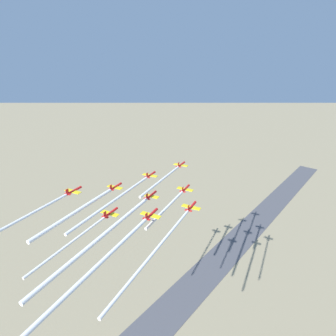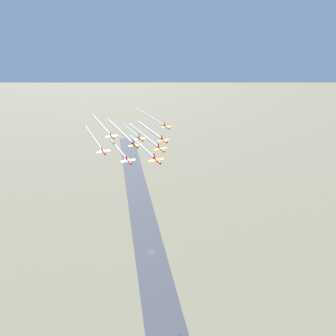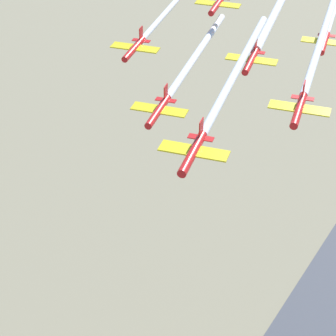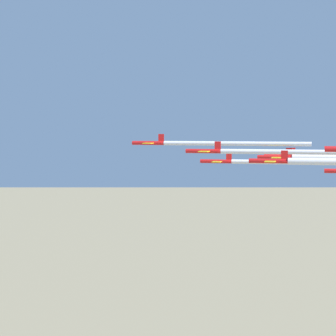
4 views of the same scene
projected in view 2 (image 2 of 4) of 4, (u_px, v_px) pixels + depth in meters
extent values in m
plane|color=gray|center=(151.00, 252.00, 192.88)|extent=(3000.00, 3000.00, 0.00)
cube|color=#47474C|center=(160.00, 299.00, 157.47)|extent=(179.60, 583.70, 0.20)
cylinder|color=red|center=(157.00, 160.00, 117.63)|extent=(4.63, 7.24, 0.95)
cube|color=yellow|center=(156.00, 160.00, 118.05)|extent=(7.34, 5.36, 0.16)
cube|color=red|center=(154.00, 155.00, 119.70)|extent=(0.78, 1.26, 1.90)
cube|color=red|center=(154.00, 158.00, 120.21)|extent=(2.87, 2.18, 0.10)
cylinder|color=red|center=(161.00, 149.00, 133.74)|extent=(4.63, 7.24, 0.95)
cube|color=yellow|center=(161.00, 149.00, 134.16)|extent=(7.34, 5.36, 0.16)
cube|color=red|center=(158.00, 145.00, 135.81)|extent=(0.78, 1.26, 1.90)
cube|color=red|center=(158.00, 147.00, 136.33)|extent=(2.87, 2.18, 0.10)
cylinder|color=red|center=(129.00, 161.00, 128.25)|extent=(4.63, 7.24, 0.95)
cube|color=yellow|center=(128.00, 161.00, 128.67)|extent=(7.34, 5.36, 0.16)
cube|color=red|center=(126.00, 156.00, 130.32)|extent=(0.78, 1.26, 1.90)
cube|color=red|center=(127.00, 159.00, 130.83)|extent=(2.87, 2.18, 0.10)
cylinder|color=red|center=(164.00, 141.00, 149.89)|extent=(4.63, 7.24, 0.95)
cube|color=yellow|center=(164.00, 140.00, 150.31)|extent=(7.34, 5.36, 0.16)
cube|color=red|center=(162.00, 137.00, 151.96)|extent=(0.78, 1.26, 1.90)
cube|color=red|center=(162.00, 139.00, 152.47)|extent=(2.87, 2.18, 0.10)
cylinder|color=red|center=(135.00, 145.00, 143.04)|extent=(4.63, 7.24, 0.95)
cube|color=yellow|center=(135.00, 145.00, 143.46)|extent=(7.34, 5.36, 0.16)
cube|color=red|center=(133.00, 142.00, 145.11)|extent=(0.78, 1.26, 1.90)
cube|color=red|center=(133.00, 144.00, 145.63)|extent=(2.87, 2.18, 0.10)
cylinder|color=red|center=(103.00, 152.00, 136.40)|extent=(4.63, 7.24, 0.95)
cube|color=yellow|center=(103.00, 151.00, 136.82)|extent=(7.34, 5.36, 0.16)
cube|color=red|center=(102.00, 148.00, 138.47)|extent=(0.78, 1.26, 1.90)
cube|color=red|center=(102.00, 150.00, 138.99)|extent=(2.87, 2.18, 0.10)
cylinder|color=red|center=(167.00, 127.00, 164.18)|extent=(4.63, 7.24, 0.95)
cube|color=yellow|center=(166.00, 127.00, 164.60)|extent=(7.34, 5.36, 0.16)
cube|color=red|center=(164.00, 124.00, 166.25)|extent=(0.78, 1.26, 1.90)
cube|color=red|center=(164.00, 126.00, 166.77)|extent=(2.87, 2.18, 0.10)
cylinder|color=red|center=(141.00, 139.00, 159.53)|extent=(4.63, 7.24, 0.95)
cube|color=yellow|center=(140.00, 139.00, 159.95)|extent=(7.34, 5.36, 0.16)
cube|color=red|center=(139.00, 136.00, 161.61)|extent=(0.78, 1.26, 1.90)
cube|color=red|center=(139.00, 137.00, 162.12)|extent=(2.87, 2.18, 0.10)
cylinder|color=red|center=(112.00, 137.00, 150.83)|extent=(4.63, 7.24, 0.95)
cube|color=yellow|center=(112.00, 136.00, 151.25)|extent=(7.34, 5.36, 0.16)
cube|color=red|center=(110.00, 133.00, 152.91)|extent=(0.78, 1.26, 1.90)
cube|color=red|center=(111.00, 135.00, 153.42)|extent=(2.87, 2.18, 0.10)
cylinder|color=white|center=(141.00, 145.00, 134.55)|extent=(17.52, 30.14, 1.00)
cylinder|color=white|center=(142.00, 134.00, 155.91)|extent=(23.89, 41.46, 1.04)
cylinder|color=white|center=(118.00, 148.00, 143.44)|extent=(15.48, 26.45, 1.05)
cylinder|color=white|center=(149.00, 130.00, 168.57)|extent=(19.98, 34.13, 1.37)
cylinder|color=white|center=(119.00, 130.00, 167.77)|extent=(27.22, 47.10, 1.30)
cylinder|color=white|center=(93.00, 136.00, 159.06)|extent=(24.36, 42.45, 0.89)
cylinder|color=white|center=(148.00, 116.00, 189.40)|extent=(27.52, 48.00, 0.97)
cylinder|color=white|center=(130.00, 130.00, 175.64)|extent=(16.37, 28.30, 0.82)
cylinder|color=white|center=(100.00, 124.00, 174.62)|extent=(25.92, 44.99, 1.13)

